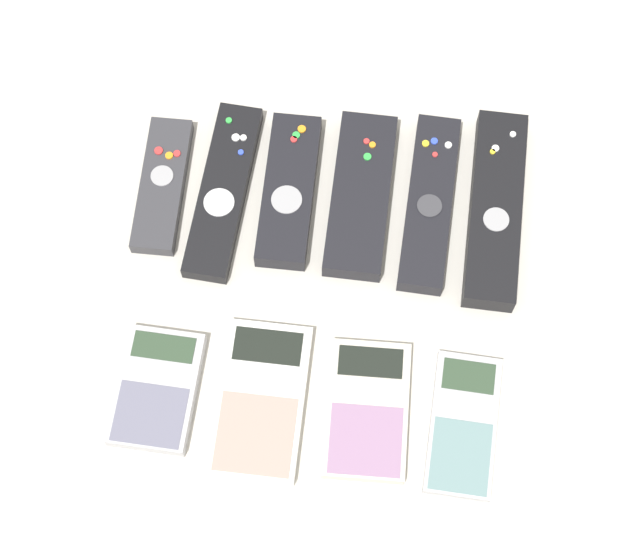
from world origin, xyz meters
The scene contains 11 objects.
ground_plane centered at (0.00, 0.00, 0.00)m, with size 3.00×3.00×0.00m, color beige.
remote_0 centered at (-0.17, 0.12, 0.01)m, with size 0.05×0.15×0.02m.
remote_1 centered at (-0.11, 0.12, 0.01)m, with size 0.06×0.20×0.02m.
remote_2 centered at (-0.04, 0.13, 0.01)m, with size 0.05×0.17×0.03m.
remote_3 centered at (0.03, 0.13, 0.01)m, with size 0.06×0.18×0.03m.
remote_4 centered at (0.10, 0.13, 0.01)m, with size 0.05×0.19×0.02m.
remote_5 centered at (0.17, 0.13, 0.01)m, with size 0.06×0.21×0.03m.
calculator_0 centered at (-0.15, -0.10, 0.01)m, with size 0.08×0.12×0.02m.
calculator_1 centered at (-0.04, -0.10, 0.01)m, with size 0.08×0.15×0.02m.
calculator_2 centered at (0.06, -0.10, 0.01)m, with size 0.08×0.14×0.02m.
calculator_3 centered at (0.15, -0.10, 0.01)m, with size 0.07×0.14×0.01m.
Camera 1 is at (0.04, -0.36, 1.01)m, focal length 60.00 mm.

